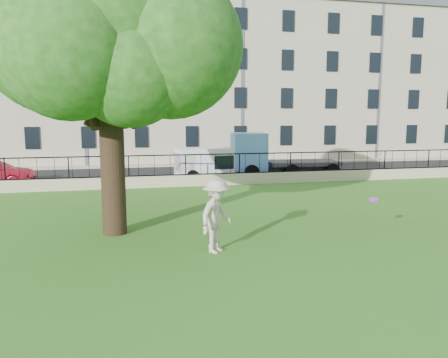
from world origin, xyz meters
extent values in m
plane|color=#396518|center=(0.00, 0.00, 0.00)|extent=(120.00, 120.00, 0.00)
cube|color=tan|center=(0.00, 12.00, 0.30)|extent=(50.00, 0.40, 0.60)
cube|color=black|center=(0.00, 12.00, 0.63)|extent=(50.00, 0.05, 0.06)
cube|color=black|center=(0.00, 12.00, 1.70)|extent=(50.00, 0.05, 0.06)
cube|color=black|center=(0.00, 16.70, 0.01)|extent=(60.00, 9.00, 0.01)
cube|color=tan|center=(0.00, 21.90, 0.06)|extent=(60.00, 1.40, 0.12)
cube|color=#BAA994|center=(0.00, 27.60, 6.50)|extent=(56.00, 10.00, 13.00)
cube|color=#4C4C54|center=(0.00, 27.60, 13.40)|extent=(56.40, 10.40, 0.80)
cylinder|color=black|center=(-3.54, 2.91, 2.08)|extent=(0.76, 0.76, 4.17)
sphere|color=#1E4512|center=(-3.54, 2.91, 6.53)|extent=(5.80, 5.80, 5.80)
sphere|color=#1E4512|center=(-1.74, 2.11, 5.83)|extent=(4.35, 4.35, 4.35)
sphere|color=#1E4512|center=(-5.14, 3.71, 6.13)|extent=(4.70, 4.70, 4.70)
imported|color=#BEB09A|center=(-0.72, 0.27, 1.03)|extent=(1.48, 1.49, 2.07)
cylinder|color=#A326DA|center=(4.00, 0.14, 1.32)|extent=(0.31, 0.31, 0.12)
cube|color=silver|center=(2.00, 14.40, 0.94)|extent=(4.61, 2.17, 1.87)
cube|color=#5483C6|center=(6.50, 14.40, 1.37)|extent=(6.69, 2.85, 2.74)
camera|label=1|loc=(-3.10, -11.26, 3.76)|focal=35.00mm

